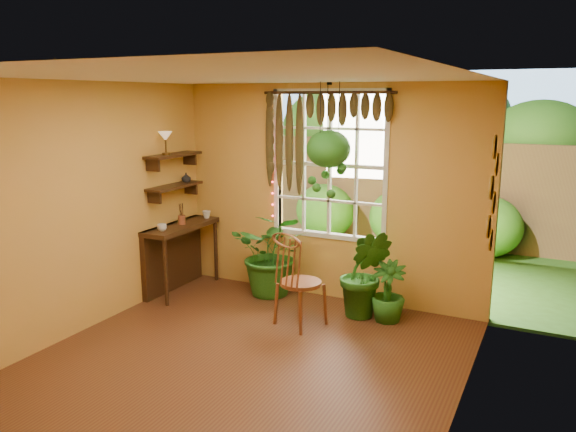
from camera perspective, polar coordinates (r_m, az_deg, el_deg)
name	(u,v)px	position (r m, az deg, el deg)	size (l,w,h in m)	color
floor	(236,369)	(5.53, -5.29, -15.26)	(4.50, 4.50, 0.00)	#593219
ceiling	(230,76)	(4.92, -5.91, 13.92)	(4.50, 4.50, 0.00)	white
wall_back	(328,193)	(7.03, 4.13, 2.32)	(4.00, 4.00, 0.00)	gold
wall_left	(71,211)	(6.33, -21.16, 0.45)	(4.50, 4.50, 0.00)	gold
wall_right	(463,259)	(4.38, 17.33, -4.21)	(4.50, 4.50, 0.00)	gold
window	(330,165)	(7.01, 4.27, 5.18)	(1.52, 0.10, 1.86)	silver
valance_vine	(320,118)	(6.88, 3.29, 9.89)	(1.70, 0.12, 1.10)	#39230F
string_lights	(272,159)	(7.24, -1.61, 5.83)	(0.03, 0.03, 1.54)	#FF2633
wall_plates	(492,195)	(6.07, 20.01, 1.99)	(0.04, 0.32, 1.10)	#F2EBC6
counter_ledge	(175,249)	(7.59, -11.37, -3.33)	(0.40, 1.20, 0.90)	#39230F
shelf_lower	(175,186)	(7.40, -11.43, 2.99)	(0.25, 0.90, 0.04)	#39230F
shelf_upper	(173,155)	(7.35, -11.56, 6.07)	(0.25, 0.90, 0.04)	#39230F
backyard	(429,162)	(11.36, 14.17, 5.37)	(14.00, 10.00, 12.00)	#2D5919
windsor_chair	(298,294)	(6.34, 1.06, -7.97)	(0.60, 0.62, 1.25)	brown
potted_plant_left	(274,253)	(7.24, -1.46, -3.79)	(1.01, 0.87, 1.12)	#155015
potted_plant_mid	(365,273)	(6.57, 7.83, -5.80)	(0.58, 0.47, 1.06)	#155015
potted_plant_right	(388,292)	(6.56, 10.10, -7.57)	(0.39, 0.39, 0.70)	#155015
hanging_basket	(328,152)	(6.68, 4.12, 6.46)	(0.52, 0.52, 1.35)	black
cup_a	(162,228)	(7.11, -12.69, -1.16)	(0.12, 0.12, 0.09)	silver
cup_b	(207,214)	(7.76, -8.28, 0.15)	(0.11, 0.11, 0.10)	beige
brush_jar	(182,214)	(7.43, -10.76, 0.22)	(0.10, 0.10, 0.35)	brown
shelf_vase	(186,178)	(7.57, -10.30, 3.87)	(0.12, 0.12, 0.13)	#B2AD99
tiffany_lamp	(165,138)	(7.19, -12.36, 7.78)	(0.18, 0.18, 0.29)	brown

